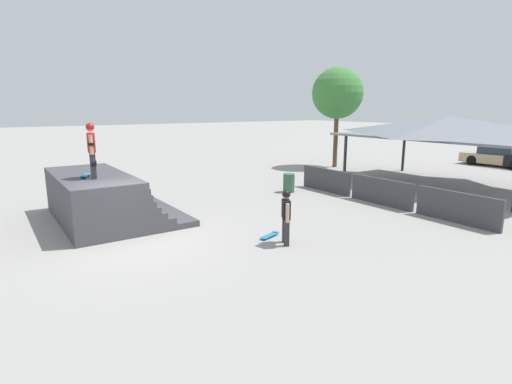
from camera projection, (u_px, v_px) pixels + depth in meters
ground_plane at (136, 241)px, 11.58m from camera, size 160.00×160.00×0.00m
quarter_pipe_ramp at (102, 199)px, 13.65m from camera, size 5.18×3.78×1.62m
skater_on_deck at (92, 147)px, 12.39m from camera, size 0.75×0.34×1.73m
skateboard_on_deck at (86, 175)px, 12.79m from camera, size 0.81×0.50×0.09m
bystander_walking at (286, 213)px, 11.17m from camera, size 0.58×0.39×1.56m
skateboard_on_ground at (270, 235)px, 11.95m from camera, size 0.44×0.78×0.09m
barrier_fence at (381, 192)px, 15.88m from camera, size 9.16×0.12×1.05m
pavilion_shelter at (450, 127)px, 19.03m from camera, size 9.96×5.95×3.42m
tree_beside_pavilion at (338, 93)px, 25.13m from camera, size 3.21×3.21×6.30m
trash_bin at (289, 183)px, 18.23m from camera, size 0.52×0.52×0.85m
parked_car_tan at (499, 157)px, 26.20m from camera, size 4.55×1.84×1.27m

